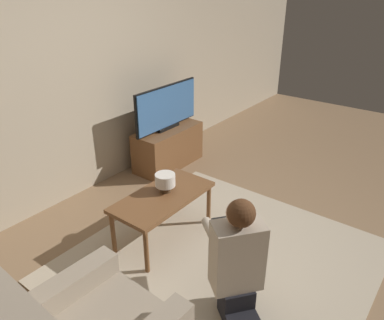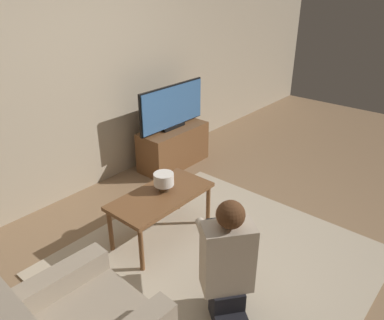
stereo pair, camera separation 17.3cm
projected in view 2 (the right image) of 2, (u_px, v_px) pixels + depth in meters
name	position (u px, v px, depth m)	size (l,w,h in m)	color
ground_plane	(216.00, 263.00, 3.17)	(10.00, 10.00, 0.00)	#896B4C
wall_back	(66.00, 75.00, 3.72)	(10.00, 0.06, 2.60)	tan
rug	(216.00, 263.00, 3.16)	(2.35, 2.29, 0.02)	#BCAD93
tv_stand	(174.00, 147.00, 4.73)	(0.92, 0.40, 0.50)	brown
tv	(172.00, 107.00, 4.51)	(1.04, 0.08, 0.54)	black
coffee_table	(161.00, 199.00, 3.32)	(0.94, 0.47, 0.46)	brown
person_kneeling	(228.00, 265.00, 2.47)	(0.70, 0.80, 0.94)	black
table_lamp	(164.00, 180.00, 3.31)	(0.18, 0.18, 0.17)	#4C3823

